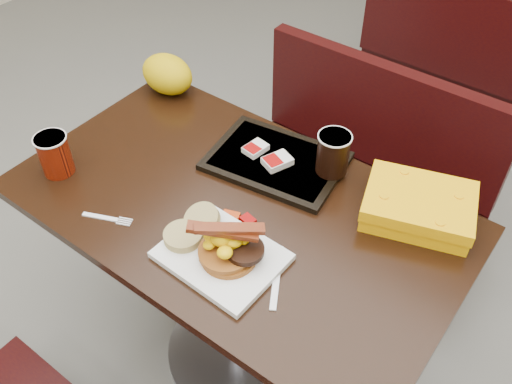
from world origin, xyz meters
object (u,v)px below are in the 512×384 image
Objects in this scene: platter at (222,256)px; tray at (276,161)px; pancake_stack at (229,254)px; hashbrown_sleeve_left at (256,149)px; table_near at (240,289)px; clamshell at (418,206)px; bench_far_s at (471,44)px; paper_bag at (167,74)px; coffee_cup_far at (333,153)px; bench_near_n at (352,171)px; coffee_cup_near at (55,155)px; fork at (100,217)px; hashbrown_sleeve_right at (277,161)px; knife at (277,277)px.

tray is at bearing 106.77° from platter.
tray is (-0.12, 0.36, -0.02)m from pancake_stack.
tray is 0.07m from hashbrown_sleeve_left.
clamshell reaches higher than table_near.
hashbrown_sleeve_left is (-0.08, -1.71, 0.42)m from bench_far_s.
coffee_cup_far is at bearing -2.85° from paper_bag.
hashbrown_sleeve_left is at bearing 168.72° from clamshell.
bench_far_s is (0.00, 1.90, -0.02)m from table_near.
coffee_cup_near is at bearing -118.34° from bench_near_n.
hashbrown_sleeve_right is at bearing 35.82° from fork.
bench_near_n is at bearing 61.66° from coffee_cup_near.
bench_far_s is 2.20m from coffee_cup_near.
hashbrown_sleeve_right is (-0.08, 0.35, 0.02)m from platter.
clamshell is at bearing -1.64° from tray.
platter is 0.37m from tray.
clamshell is 0.91m from paper_bag.
platter is 2.35× the size of coffee_cup_far.
coffee_cup_near reaches higher than knife.
coffee_cup_near reaches higher than clamshell.
fork is 0.82m from clamshell.
clamshell is 1.50× the size of paper_bag.
knife is (0.22, -2.03, 0.39)m from bench_far_s.
coffee_cup_near is at bearing -158.07° from table_near.
hashbrown_sleeve_right is (0.02, -0.02, 0.02)m from tray.
table_near is 1.20× the size of bench_far_s.
clamshell reaches higher than knife.
paper_bag is at bearing -140.66° from bench_near_n.
pancake_stack reaches higher than bench_far_s.
tray is at bearing -160.74° from coffee_cup_far.
paper_bag reaches higher than platter.
paper_bag is (-0.43, 0.09, 0.04)m from hashbrown_sleeve_left.
tray is at bearing 93.70° from table_near.
paper_bag is at bearing 93.17° from coffee_cup_near.
paper_bag is at bearing 177.15° from coffee_cup_far.
fork is at bearing -128.09° from coffee_cup_far.
tray is 0.42m from clamshell.
fork reaches higher than bench_near_n.
platter is at bearing -63.03° from table_near.
coffee_cup_far reaches higher than tray.
fork is (-0.25, -2.15, 0.39)m from bench_far_s.
bench_near_n is at bearing -90.00° from bench_far_s.
hashbrown_sleeve_right is at bearing -11.18° from paper_bag.
bench_far_s is at bearing 81.20° from tray.
pancake_stack is 0.36m from hashbrown_sleeve_right.
platter reaches higher than table_near.
fork is (-0.25, -0.95, 0.39)m from bench_near_n.
coffee_cup_far is at bearing 161.13° from clamshell.
bench_near_n is 3.54× the size of platter.
paper_bag is (-0.51, 0.28, 0.44)m from table_near.
pancake_stack is 0.50m from clamshell.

